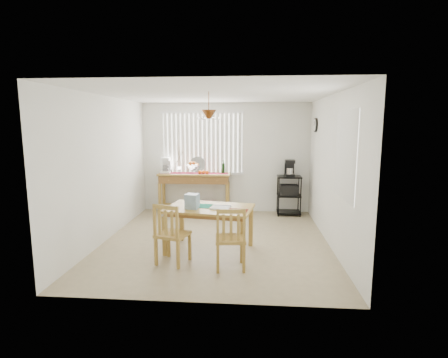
# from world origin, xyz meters

# --- Properties ---
(ground) EXTENTS (4.00, 4.50, 0.01)m
(ground) POSITION_xyz_m (0.00, 0.00, -0.01)
(ground) COLOR tan
(room_shell) EXTENTS (4.20, 4.70, 2.70)m
(room_shell) POSITION_xyz_m (0.00, 0.02, 1.69)
(room_shell) COLOR white
(room_shell) RESTS_ON ground
(sideboard) EXTENTS (1.69, 0.48, 0.95)m
(sideboard) POSITION_xyz_m (-0.71, 1.99, 0.71)
(sideboard) COLOR #AF893B
(sideboard) RESTS_ON ground
(sideboard_items) EXTENTS (1.61, 0.40, 0.73)m
(sideboard_items) POSITION_xyz_m (-1.00, 2.01, 1.10)
(sideboard_items) COLOR maroon
(sideboard_items) RESTS_ON sideboard
(wire_cart) EXTENTS (0.54, 0.43, 0.92)m
(wire_cart) POSITION_xyz_m (1.50, 1.98, 0.55)
(wire_cart) COLOR black
(wire_cart) RESTS_ON ground
(cart_items) EXTENTS (0.22, 0.26, 0.38)m
(cart_items) POSITION_xyz_m (1.50, 1.98, 1.09)
(cart_items) COLOR black
(cart_items) RESTS_ON wire_cart
(dining_table) EXTENTS (1.51, 1.10, 0.74)m
(dining_table) POSITION_xyz_m (-0.06, -0.51, 0.66)
(dining_table) COLOR #AF893B
(dining_table) RESTS_ON ground
(table_items) EXTENTS (1.06, 0.66, 0.24)m
(table_items) POSITION_xyz_m (-0.21, -0.60, 0.83)
(table_items) COLOR #157A5E
(table_items) RESTS_ON dining_table
(chair_left) EXTENTS (0.54, 0.54, 0.94)m
(chair_left) POSITION_xyz_m (-0.56, -1.12, 0.46)
(chair_left) COLOR #AF893B
(chair_left) RESTS_ON ground
(chair_right) EXTENTS (0.47, 0.47, 0.93)m
(chair_right) POSITION_xyz_m (0.34, -1.24, 0.46)
(chair_right) COLOR #AF893B
(chair_right) RESTS_ON ground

